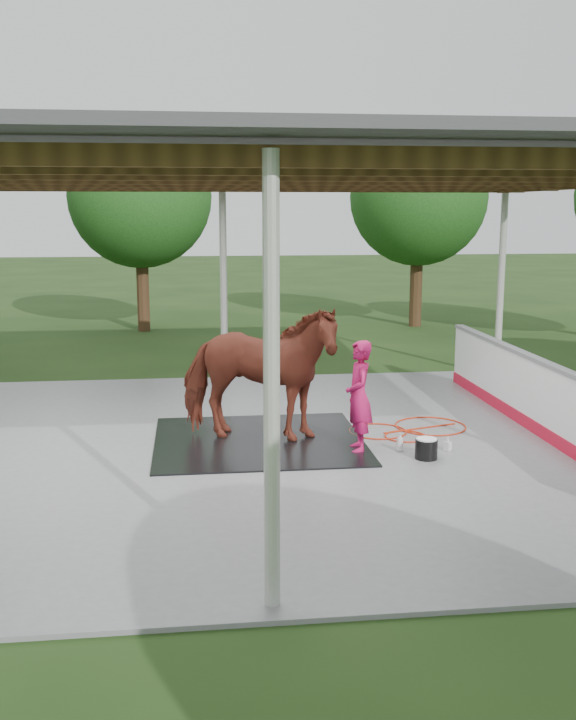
{
  "coord_description": "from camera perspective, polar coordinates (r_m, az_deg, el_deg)",
  "views": [
    {
      "loc": [
        -0.65,
        -11.14,
        3.43
      ],
      "look_at": [
        0.69,
        -0.11,
        1.34
      ],
      "focal_mm": 40.0,
      "sensor_mm": 36.0,
      "label": 1
    }
  ],
  "objects": [
    {
      "name": "dasher_board",
      "position": [
        12.63,
        17.82,
        -2.84
      ],
      "size": [
        0.16,
        8.0,
        1.15
      ],
      "color": "red",
      "rests_on": "concrete_slab"
    },
    {
      "name": "wash_bucket",
      "position": [
        11.25,
        9.81,
        -6.2
      ],
      "size": [
        0.31,
        0.31,
        0.29
      ],
      "color": "black",
      "rests_on": "concrete_slab"
    },
    {
      "name": "soap_bottle_b",
      "position": [
        11.68,
        11.29,
        -5.87
      ],
      "size": [
        0.13,
        0.13,
        0.2
      ],
      "primitive_type": "imported",
      "rotation": [
        0.0,
        0.0,
        -0.87
      ],
      "color": "#338CD8",
      "rests_on": "concrete_slab"
    },
    {
      "name": "hose_coil",
      "position": [
        12.66,
        8.63,
        -4.9
      ],
      "size": [
        1.91,
        1.41,
        0.02
      ],
      "color": "#B2270C",
      "rests_on": "concrete_slab"
    },
    {
      "name": "pavilion_structure",
      "position": [
        11.17,
        -3.71,
        13.38
      ],
      "size": [
        12.6,
        10.6,
        4.05
      ],
      "color": "beige",
      "rests_on": "ground"
    },
    {
      "name": "concrete_slab",
      "position": [
        11.66,
        -3.48,
        -6.34
      ],
      "size": [
        12.0,
        10.0,
        0.05
      ],
      "primitive_type": "cube",
      "color": "slate",
      "rests_on": "ground"
    },
    {
      "name": "handler",
      "position": [
        11.33,
        5.06,
        -2.59
      ],
      "size": [
        0.39,
        0.59,
        1.59
      ],
      "primitive_type": "imported",
      "rotation": [
        0.0,
        0.0,
        -1.59
      ],
      "color": "#BE1453",
      "rests_on": "concrete_slab"
    },
    {
      "name": "horse",
      "position": [
        11.69,
        -2.13,
        -0.94
      ],
      "size": [
        2.59,
        1.67,
        2.02
      ],
      "primitive_type": "imported",
      "rotation": [
        0.0,
        0.0,
        1.31
      ],
      "color": "maroon",
      "rests_on": "rubber_mat"
    },
    {
      "name": "rubber_mat",
      "position": [
        11.94,
        -2.09,
        -5.74
      ],
      "size": [
        3.06,
        2.87,
        0.02
      ],
      "primitive_type": "cube",
      "color": "black",
      "rests_on": "concrete_slab"
    },
    {
      "name": "tree_belt",
      "position": [
        12.08,
        -2.5,
        12.34
      ],
      "size": [
        28.0,
        28.0,
        5.8
      ],
      "color": "#382314",
      "rests_on": "ground"
    },
    {
      "name": "ground",
      "position": [
        11.67,
        -3.48,
        -6.45
      ],
      "size": [
        100.0,
        100.0,
        0.0
      ],
      "primitive_type": "plane",
      "color": "#1E3814"
    },
    {
      "name": "soap_bottle_a",
      "position": [
        11.53,
        7.96,
        -5.8
      ],
      "size": [
        0.15,
        0.15,
        0.27
      ],
      "primitive_type": "imported",
      "rotation": [
        0.0,
        0.0,
        0.75
      ],
      "color": "silver",
      "rests_on": "concrete_slab"
    }
  ]
}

